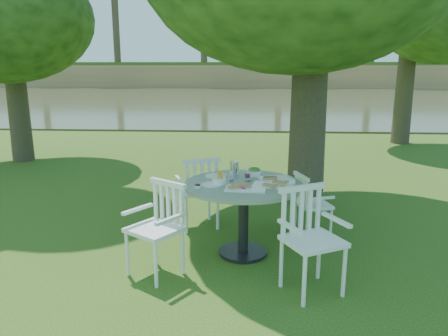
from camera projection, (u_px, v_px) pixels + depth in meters
The scene contains 9 objects.
ground at pixel (223, 234), 5.72m from camera, with size 140.00×140.00×0.00m, color #1E3D0C.
table at pixel (243, 198), 4.98m from camera, with size 1.35×1.35×0.86m.
chair_ne at pixel (308, 200), 5.55m from camera, with size 0.50×0.52×0.83m.
chair_nw at pixel (200, 188), 5.80m from camera, with size 0.64×0.62×0.99m.
chair_sw at pixel (161, 221), 4.58m from camera, with size 0.67×0.66×0.98m.
chair_se at pixel (308, 230), 4.24m from camera, with size 0.68×0.66×1.02m.
tableware at pixel (245, 178), 5.01m from camera, with size 1.12×0.87×0.20m.
river at pixel (247, 100), 28.07m from camera, with size 100.00×28.00×0.12m, color #363821.
far_bank at pixel (253, 14), 44.00m from camera, with size 100.00×18.00×15.20m.
Camera 1 is at (0.36, -5.36, 2.16)m, focal length 35.00 mm.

